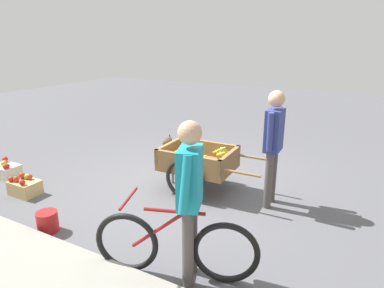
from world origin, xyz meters
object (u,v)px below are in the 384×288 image
at_px(fruit_cart, 198,163).
at_px(bicycle, 175,246).
at_px(dog, 168,143).
at_px(apple_crate, 25,187).
at_px(cyclist_person, 190,189).
at_px(vendor_person, 274,139).
at_px(plastic_bucket, 48,222).
at_px(mixed_fruit_crate, 6,170).

xyz_separation_m(fruit_cart, bicycle, (-0.75, 1.94, -0.09)).
height_order(dog, apple_crate, dog).
distance_m(cyclist_person, dog, 3.79).
distance_m(fruit_cart, apple_crate, 2.70).
bearing_deg(bicycle, vendor_person, -101.38).
bearing_deg(vendor_person, bicycle, 78.62).
distance_m(bicycle, dog, 3.68).
distance_m(plastic_bucket, mixed_fruit_crate, 2.22).
xyz_separation_m(fruit_cart, apple_crate, (2.25, 1.45, -0.31)).
relative_size(vendor_person, plastic_bucket, 6.23).
xyz_separation_m(dog, plastic_bucket, (-0.21, 3.11, -0.14)).
height_order(vendor_person, apple_crate, vendor_person).
distance_m(vendor_person, cyclist_person, 1.94).
height_order(plastic_bucket, mixed_fruit_crate, mixed_fruit_crate).
xyz_separation_m(fruit_cart, cyclist_person, (-0.89, 1.90, 0.53)).
distance_m(fruit_cart, cyclist_person, 2.16).
distance_m(vendor_person, apple_crate, 3.80).
bearing_deg(mixed_fruit_crate, cyclist_person, 169.81).
height_order(cyclist_person, apple_crate, cyclist_person).
relative_size(bicycle, dog, 2.54).
bearing_deg(bicycle, apple_crate, -9.31).
bearing_deg(vendor_person, dog, -24.30).
xyz_separation_m(cyclist_person, plastic_bucket, (1.96, 0.10, -0.84)).
relative_size(cyclist_person, mixed_fruit_crate, 3.69).
distance_m(vendor_person, plastic_bucket, 3.12).
distance_m(bicycle, apple_crate, 3.05).
distance_m(fruit_cart, vendor_person, 1.27).
bearing_deg(plastic_bucket, dog, -86.08).
distance_m(cyclist_person, mixed_fruit_crate, 4.18).
height_order(fruit_cart, mixed_fruit_crate, fruit_cart).
xyz_separation_m(plastic_bucket, apple_crate, (1.18, -0.54, -0.01)).
relative_size(vendor_person, bicycle, 1.04).
height_order(bicycle, mixed_fruit_crate, bicycle).
height_order(cyclist_person, mixed_fruit_crate, cyclist_person).
bearing_deg(dog, apple_crate, 69.39).
relative_size(bicycle, apple_crate, 3.62).
height_order(fruit_cart, apple_crate, fruit_cart).
relative_size(fruit_cart, plastic_bucket, 6.27).
bearing_deg(fruit_cart, apple_crate, 32.79).
bearing_deg(bicycle, dog, -56.44).
distance_m(dog, plastic_bucket, 3.12).
height_order(bicycle, cyclist_person, cyclist_person).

